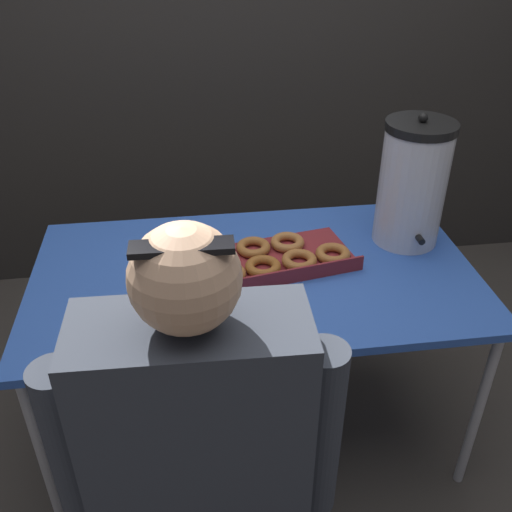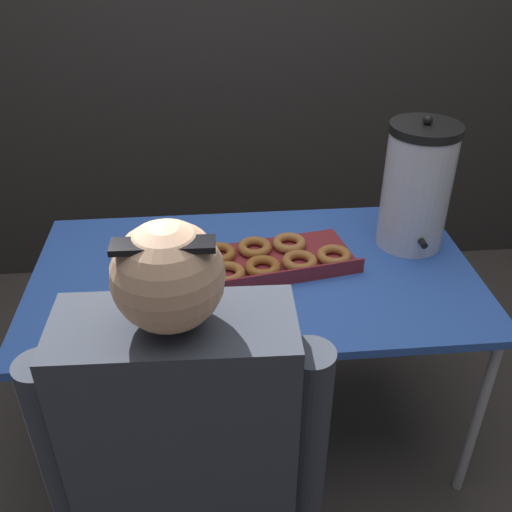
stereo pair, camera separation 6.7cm
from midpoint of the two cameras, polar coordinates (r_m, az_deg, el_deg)
ground_plane at (r=2.33m, az=0.72°, el=-15.99°), size 12.00×12.00×0.00m
back_wall at (r=2.77m, az=-1.76°, el=21.98°), size 6.00×0.11×2.47m
folding_table at (r=1.89m, az=0.85°, el=-2.60°), size 1.44×0.82×0.70m
donut_box at (r=1.88m, az=0.89°, el=-0.56°), size 0.67×0.38×0.05m
coffee_urn at (r=2.00m, az=16.70°, el=6.66°), size 0.23×0.26×0.46m
cell_phone at (r=1.70m, az=-10.44°, el=-5.75°), size 0.13×0.17×0.01m
person_seated at (r=1.43m, az=-5.34°, el=-21.37°), size 0.64×0.27×1.27m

